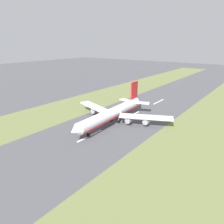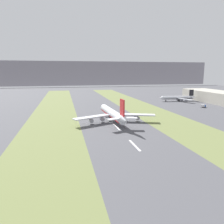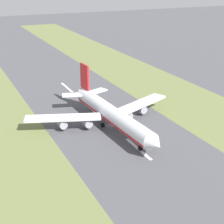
# 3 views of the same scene
# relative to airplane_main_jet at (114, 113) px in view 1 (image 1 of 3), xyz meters

# --- Properties ---
(ground_plane) EXTENTS (800.00, 800.00, 0.00)m
(ground_plane) POSITION_rel_airplane_main_jet_xyz_m (-1.10, -1.30, -6.02)
(ground_plane) COLOR #4C4C51
(grass_median_west) EXTENTS (40.00, 600.00, 0.01)m
(grass_median_west) POSITION_rel_airplane_main_jet_xyz_m (-46.10, -1.30, -6.02)
(grass_median_west) COLOR olive
(grass_median_west) RESTS_ON ground
(grass_median_east) EXTENTS (40.00, 600.00, 0.01)m
(grass_median_east) POSITION_rel_airplane_main_jet_xyz_m (43.90, -1.30, -6.02)
(grass_median_east) COLOR olive
(grass_median_east) RESTS_ON ground
(centreline_dash_near) EXTENTS (1.20, 18.00, 0.01)m
(centreline_dash_near) POSITION_rel_airplane_main_jet_xyz_m (-1.10, -58.10, -6.01)
(centreline_dash_near) COLOR silver
(centreline_dash_near) RESTS_ON ground
(centreline_dash_mid) EXTENTS (1.20, 18.00, 0.01)m
(centreline_dash_mid) POSITION_rel_airplane_main_jet_xyz_m (-1.10, -18.10, -6.01)
(centreline_dash_mid) COLOR silver
(centreline_dash_mid) RESTS_ON ground
(centreline_dash_far) EXTENTS (1.20, 18.00, 0.01)m
(centreline_dash_far) POSITION_rel_airplane_main_jet_xyz_m (-1.10, 21.90, -6.01)
(centreline_dash_far) COLOR silver
(centreline_dash_far) RESTS_ON ground
(airplane_main_jet) EXTENTS (64.06, 67.19, 20.20)m
(airplane_main_jet) POSITION_rel_airplane_main_jet_xyz_m (0.00, 0.00, 0.00)
(airplane_main_jet) COLOR silver
(airplane_main_jet) RESTS_ON ground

